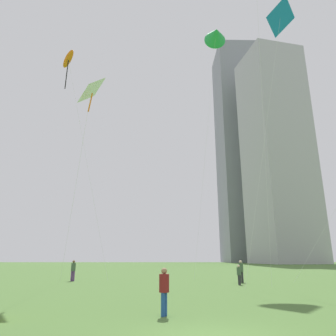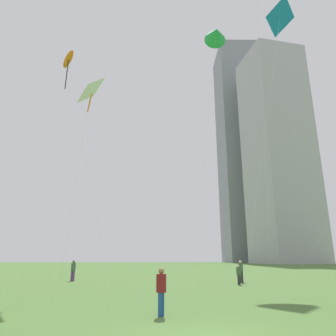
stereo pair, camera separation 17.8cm
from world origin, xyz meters
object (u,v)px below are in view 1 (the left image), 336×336
at_px(kite_flying_1, 67,59).
at_px(kite_flying_3, 215,35).
at_px(person_standing_3, 163,288).
at_px(distant_highrise_1, 275,151).
at_px(kite_flying_5, 90,92).
at_px(person_standing_1, 238,273).
at_px(kite_flying_2, 279,19).
at_px(distant_highrise_0, 245,149).
at_px(person_standing_5, 240,270).
at_px(person_standing_6, 72,269).

xyz_separation_m(kite_flying_1, kite_flying_3, (17.57, 3.26, 6.01)).
bearing_deg(person_standing_3, distant_highrise_1, 3.49).
xyz_separation_m(kite_flying_1, kite_flying_5, (5.19, -8.42, -8.94)).
height_order(person_standing_1, kite_flying_3, kite_flying_3).
bearing_deg(kite_flying_2, distant_highrise_0, 76.96).
xyz_separation_m(person_standing_5, kite_flying_5, (-12.60, -6.49, 13.80)).
bearing_deg(person_standing_3, person_standing_1, 3.00).
bearing_deg(kite_flying_1, kite_flying_3, 10.50).
bearing_deg(kite_flying_3, kite_flying_2, -67.89).
distance_m(kite_flying_1, distant_highrise_1, 99.86).
distance_m(kite_flying_2, kite_flying_3, 12.82).
distance_m(person_standing_6, kite_flying_1, 22.88).
distance_m(person_standing_1, kite_flying_5, 18.89).
distance_m(person_standing_5, kite_flying_1, 28.94).
distance_m(person_standing_1, person_standing_3, 15.03).
bearing_deg(kite_flying_5, person_standing_3, -57.59).
relative_size(person_standing_3, person_standing_5, 0.93).
distance_m(kite_flying_1, distant_highrise_0, 127.51).
xyz_separation_m(person_standing_3, kite_flying_1, (-11.24, 17.94, 22.82)).
bearing_deg(kite_flying_1, distant_highrise_1, 57.27).
relative_size(person_standing_3, person_standing_6, 0.93).
xyz_separation_m(person_standing_6, kite_flying_2, (19.21, -6.88, 22.20)).
relative_size(person_standing_6, kite_flying_1, 0.08).
bearing_deg(person_standing_6, person_standing_1, 163.35).
height_order(person_standing_3, kite_flying_1, kite_flying_1).
distance_m(person_standing_3, person_standing_5, 17.30).
xyz_separation_m(person_standing_5, kite_flying_1, (-17.80, 1.93, 22.74)).
bearing_deg(distant_highrise_1, person_standing_5, -125.70).
distance_m(kite_flying_3, kite_flying_5, 22.65).
xyz_separation_m(person_standing_1, person_standing_3, (-5.90, -13.83, 0.10)).
xyz_separation_m(kite_flying_1, kite_flying_2, (21.71, -6.95, -0.54)).
relative_size(person_standing_6, kite_flying_2, 0.08).
bearing_deg(person_standing_6, kite_flying_2, 159.11).
relative_size(person_standing_5, kite_flying_5, 0.12).
bearing_deg(person_standing_6, distant_highrise_1, -122.65).
bearing_deg(person_standing_1, person_standing_6, -124.65).
bearing_deg(kite_flying_5, person_standing_1, 19.82).
bearing_deg(person_standing_1, person_standing_3, -42.28).
height_order(kite_flying_3, distant_highrise_1, distant_highrise_1).
relative_size(person_standing_3, distant_highrise_0, 0.02).
bearing_deg(kite_flying_5, distant_highrise_1, 62.24).
distance_m(person_standing_3, kite_flying_2, 26.96).
relative_size(person_standing_1, kite_flying_3, 0.05).
bearing_deg(kite_flying_2, kite_flying_1, 162.26).
xyz_separation_m(person_standing_1, distant_highrise_0, (32.50, 117.73, 52.71)).
relative_size(kite_flying_2, distant_highrise_1, 0.29).
bearing_deg(distant_highrise_0, person_standing_1, -106.55).
height_order(person_standing_1, person_standing_6, person_standing_6).
bearing_deg(kite_flying_3, person_standing_1, -93.39).
bearing_deg(distant_highrise_0, distant_highrise_1, -84.67).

